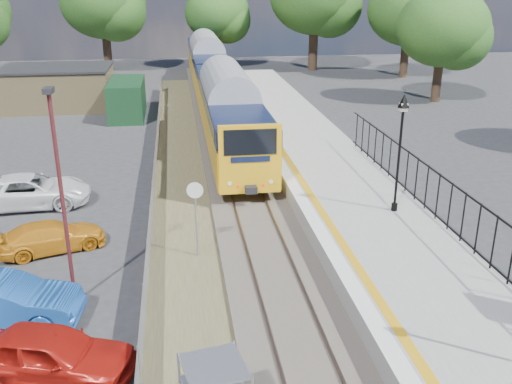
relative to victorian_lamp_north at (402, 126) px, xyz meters
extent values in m
plane|color=#2D2D30|center=(-5.30, -6.00, -4.30)|extent=(120.00, 120.00, 0.00)
cube|color=#473F38|center=(-5.30, 4.00, -4.20)|extent=(3.40, 80.00, 0.20)
cube|color=#4C472D|center=(-8.20, 2.00, -4.27)|extent=(2.60, 70.00, 0.06)
cube|color=brown|center=(-6.02, 4.00, -4.08)|extent=(0.07, 80.00, 0.14)
cube|color=brown|center=(-4.58, 4.00, -4.08)|extent=(0.07, 80.00, 0.14)
cube|color=gray|center=(-1.10, 2.00, -3.85)|extent=(5.00, 70.00, 0.90)
cube|color=silver|center=(-3.35, 2.00, -3.39)|extent=(0.50, 70.00, 0.01)
cube|color=gold|center=(-2.85, 2.00, -3.39)|extent=(0.30, 70.00, 0.01)
cylinder|color=black|center=(0.00, 0.00, -3.25)|extent=(0.24, 0.24, 0.30)
cylinder|color=black|center=(0.00, 0.00, -1.40)|extent=(0.10, 0.10, 3.70)
cube|color=black|center=(0.00, 0.00, 0.55)|extent=(0.08, 0.08, 0.30)
cube|color=beige|center=(0.00, 0.00, 0.72)|extent=(0.26, 0.26, 0.30)
cone|color=black|center=(0.00, 0.00, 0.95)|extent=(0.44, 0.44, 0.50)
cube|color=black|center=(1.25, -3.50, -1.65)|extent=(0.05, 26.00, 0.05)
cube|color=#9A8557|center=(-17.30, 26.00, -2.80)|extent=(8.00, 6.00, 3.00)
cube|color=black|center=(-17.30, 26.00, -1.25)|extent=(8.20, 6.20, 0.15)
cube|color=#133619|center=(-11.80, 22.00, -3.00)|extent=(2.40, 6.00, 2.60)
cylinder|color=#332319|center=(-15.30, 44.00, -2.37)|extent=(0.88, 0.88, 3.85)
ellipsoid|color=#224E1A|center=(-15.30, 44.00, 2.85)|extent=(8.80, 8.80, 7.48)
cylinder|color=#332319|center=(-3.30, 46.00, -2.72)|extent=(0.72, 0.72, 3.15)
ellipsoid|color=#224E1A|center=(-3.30, 46.00, 1.55)|extent=(7.20, 7.20, 6.12)
cylinder|color=#332319|center=(6.70, 42.00, -2.20)|extent=(0.96, 0.96, 4.20)
cylinder|color=#332319|center=(14.70, 36.00, -2.55)|extent=(0.80, 0.80, 3.50)
ellipsoid|color=#224E1A|center=(14.70, 36.00, 2.20)|extent=(8.00, 8.00, 6.80)
cylinder|color=#332319|center=(12.70, 24.00, -2.72)|extent=(0.72, 0.72, 3.15)
ellipsoid|color=#224E1A|center=(12.70, 24.00, 1.55)|extent=(7.20, 7.20, 6.12)
cube|color=gold|center=(-5.30, 13.26, -2.61)|extent=(2.80, 20.00, 1.90)
cube|color=#0E1734|center=(-5.30, 13.26, -1.31)|extent=(2.82, 20.00, 0.90)
cube|color=black|center=(-5.30, 13.26, -1.31)|extent=(2.82, 18.00, 0.70)
cube|color=black|center=(-5.30, 13.26, -3.79)|extent=(2.00, 18.00, 0.45)
cube|color=gold|center=(-5.30, 33.86, -2.61)|extent=(2.80, 20.00, 1.90)
cube|color=#0E1734|center=(-5.30, 33.86, -1.31)|extent=(2.82, 20.00, 0.90)
cube|color=black|center=(-5.30, 33.86, -1.31)|extent=(2.82, 18.00, 0.70)
cube|color=black|center=(-5.30, 33.86, -3.79)|extent=(2.00, 18.00, 0.45)
cube|color=black|center=(-5.30, 3.05, -1.26)|extent=(2.24, 0.04, 1.10)
cylinder|color=#999EA3|center=(-7.80, -1.19, -3.00)|extent=(0.06, 0.06, 2.60)
cylinder|color=silver|center=(-7.80, -1.24, -1.69)|extent=(0.58, 0.10, 0.58)
cylinder|color=#521B1D|center=(-11.71, -3.70, -1.01)|extent=(0.12, 0.12, 6.57)
cube|color=black|center=(-11.71, -3.70, 2.32)|extent=(0.25, 0.50, 0.15)
imported|color=#B61910|center=(-11.70, -7.38, -3.58)|extent=(4.53, 2.75, 1.44)
imported|color=#1C54AB|center=(-13.53, -4.64, -3.57)|extent=(4.56, 1.97, 1.46)
imported|color=orange|center=(-13.08, 0.14, -3.74)|extent=(4.15, 2.74, 1.12)
imported|color=white|center=(-14.83, 4.80, -3.59)|extent=(5.24, 2.64, 1.42)
camera|label=1|loc=(-8.28, -19.77, 5.18)|focal=40.00mm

